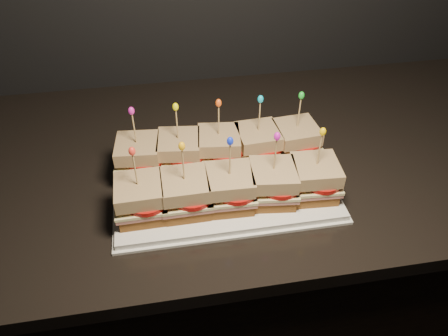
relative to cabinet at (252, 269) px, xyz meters
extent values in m
cube|color=black|center=(0.00, 0.00, 0.00)|extent=(2.59, 0.69, 0.84)
cube|color=black|center=(0.00, 0.00, 0.43)|extent=(2.63, 0.73, 0.03)
cube|color=white|center=(-0.11, -0.11, 0.46)|extent=(0.44, 0.27, 0.02)
cube|color=white|center=(-0.11, -0.11, 0.46)|extent=(0.45, 0.28, 0.01)
cube|color=#593016|center=(-0.27, -0.05, 0.48)|extent=(0.09, 0.09, 0.02)
cube|color=#BB6B60|center=(-0.27, -0.05, 0.50)|extent=(0.10, 0.10, 0.01)
cube|color=beige|center=(-0.27, -0.05, 0.50)|extent=(0.10, 0.10, 0.01)
cylinder|color=#B1120D|center=(-0.26, -0.06, 0.51)|extent=(0.08, 0.08, 0.01)
cube|color=brown|center=(-0.27, -0.05, 0.53)|extent=(0.09, 0.09, 0.03)
cylinder|color=tan|center=(-0.27, -0.05, 0.58)|extent=(0.00, 0.00, 0.09)
ellipsoid|color=#CC1D97|center=(-0.27, -0.05, 0.62)|extent=(0.01, 0.01, 0.02)
cube|color=#593016|center=(-0.19, -0.05, 0.48)|extent=(0.09, 0.09, 0.02)
cube|color=#BB6B60|center=(-0.19, -0.05, 0.50)|extent=(0.10, 0.10, 0.01)
cube|color=beige|center=(-0.19, -0.05, 0.50)|extent=(0.11, 0.10, 0.01)
cylinder|color=#B1120D|center=(-0.18, -0.06, 0.51)|extent=(0.08, 0.08, 0.01)
cube|color=brown|center=(-0.19, -0.05, 0.53)|extent=(0.10, 0.10, 0.03)
cylinder|color=tan|center=(-0.19, -0.05, 0.58)|extent=(0.00, 0.00, 0.09)
ellipsoid|color=#EFED07|center=(-0.19, -0.05, 0.62)|extent=(0.01, 0.01, 0.02)
cube|color=#593016|center=(-0.11, -0.05, 0.48)|extent=(0.09, 0.09, 0.02)
cube|color=#BB6B60|center=(-0.11, -0.05, 0.50)|extent=(0.10, 0.10, 0.01)
cube|color=beige|center=(-0.11, -0.05, 0.50)|extent=(0.10, 0.10, 0.01)
cylinder|color=#B1120D|center=(-0.09, -0.06, 0.51)|extent=(0.08, 0.08, 0.01)
cube|color=brown|center=(-0.11, -0.05, 0.53)|extent=(0.10, 0.10, 0.03)
cylinder|color=tan|center=(-0.11, -0.05, 0.58)|extent=(0.00, 0.00, 0.09)
ellipsoid|color=#F45412|center=(-0.11, -0.05, 0.62)|extent=(0.01, 0.01, 0.02)
cube|color=#593016|center=(-0.02, -0.05, 0.48)|extent=(0.09, 0.09, 0.02)
cube|color=#BB6B60|center=(-0.02, -0.05, 0.50)|extent=(0.10, 0.09, 0.01)
cube|color=beige|center=(-0.02, -0.05, 0.50)|extent=(0.10, 0.10, 0.01)
cylinder|color=#B1120D|center=(-0.01, -0.06, 0.51)|extent=(0.08, 0.08, 0.01)
cube|color=brown|center=(-0.02, -0.05, 0.53)|extent=(0.09, 0.09, 0.03)
cylinder|color=tan|center=(-0.02, -0.05, 0.58)|extent=(0.00, 0.00, 0.09)
ellipsoid|color=#0AABC9|center=(-0.02, -0.05, 0.62)|extent=(0.01, 0.01, 0.02)
cube|color=#593016|center=(0.06, -0.05, 0.48)|extent=(0.09, 0.09, 0.02)
cube|color=#BB6B60|center=(0.06, -0.05, 0.50)|extent=(0.10, 0.10, 0.01)
cube|color=beige|center=(0.06, -0.05, 0.50)|extent=(0.10, 0.10, 0.01)
cylinder|color=#B1120D|center=(0.07, -0.06, 0.51)|extent=(0.08, 0.08, 0.01)
cube|color=brown|center=(0.06, -0.05, 0.53)|extent=(0.09, 0.09, 0.03)
cylinder|color=tan|center=(0.06, -0.05, 0.58)|extent=(0.00, 0.00, 0.09)
ellipsoid|color=green|center=(0.06, -0.05, 0.62)|extent=(0.01, 0.01, 0.02)
cube|color=#593016|center=(-0.27, -0.18, 0.48)|extent=(0.09, 0.09, 0.02)
cube|color=#BB6B60|center=(-0.27, -0.18, 0.50)|extent=(0.09, 0.09, 0.01)
cube|color=beige|center=(-0.27, -0.18, 0.50)|extent=(0.10, 0.09, 0.01)
cylinder|color=#B1120D|center=(-0.26, -0.18, 0.51)|extent=(0.08, 0.08, 0.01)
cube|color=brown|center=(-0.27, -0.18, 0.53)|extent=(0.09, 0.09, 0.03)
cylinder|color=tan|center=(-0.27, -0.18, 0.58)|extent=(0.00, 0.00, 0.09)
ellipsoid|color=red|center=(-0.27, -0.18, 0.62)|extent=(0.01, 0.01, 0.02)
cube|color=#593016|center=(-0.19, -0.18, 0.48)|extent=(0.09, 0.09, 0.02)
cube|color=#BB6B60|center=(-0.19, -0.18, 0.50)|extent=(0.09, 0.09, 0.01)
cube|color=beige|center=(-0.19, -0.18, 0.50)|extent=(0.10, 0.09, 0.01)
cylinder|color=#B1120D|center=(-0.18, -0.18, 0.51)|extent=(0.08, 0.08, 0.01)
cube|color=brown|center=(-0.19, -0.18, 0.53)|extent=(0.09, 0.09, 0.03)
cylinder|color=tan|center=(-0.19, -0.18, 0.58)|extent=(0.00, 0.00, 0.09)
ellipsoid|color=#F5AB0D|center=(-0.19, -0.18, 0.62)|extent=(0.01, 0.01, 0.02)
cube|color=#593016|center=(-0.11, -0.18, 0.48)|extent=(0.09, 0.09, 0.02)
cube|color=#BB6B60|center=(-0.11, -0.18, 0.50)|extent=(0.10, 0.09, 0.01)
cube|color=beige|center=(-0.11, -0.18, 0.50)|extent=(0.10, 0.09, 0.01)
cylinder|color=#B1120D|center=(-0.09, -0.18, 0.51)|extent=(0.08, 0.08, 0.01)
cube|color=brown|center=(-0.11, -0.18, 0.53)|extent=(0.09, 0.09, 0.03)
cylinder|color=tan|center=(-0.11, -0.18, 0.58)|extent=(0.00, 0.00, 0.09)
ellipsoid|color=#142BD7|center=(-0.11, -0.18, 0.62)|extent=(0.01, 0.01, 0.02)
cube|color=#593016|center=(-0.02, -0.18, 0.48)|extent=(0.09, 0.09, 0.02)
cube|color=#BB6B60|center=(-0.02, -0.18, 0.50)|extent=(0.10, 0.10, 0.01)
cube|color=beige|center=(-0.02, -0.18, 0.50)|extent=(0.10, 0.10, 0.01)
cylinder|color=#B1120D|center=(-0.01, -0.18, 0.51)|extent=(0.08, 0.08, 0.01)
cube|color=brown|center=(-0.02, -0.18, 0.53)|extent=(0.10, 0.10, 0.03)
cylinder|color=tan|center=(-0.02, -0.18, 0.58)|extent=(0.00, 0.00, 0.09)
ellipsoid|color=#CE18B5|center=(-0.02, -0.18, 0.62)|extent=(0.01, 0.01, 0.02)
cube|color=#593016|center=(0.06, -0.18, 0.48)|extent=(0.09, 0.09, 0.02)
cube|color=#BB6B60|center=(0.06, -0.18, 0.50)|extent=(0.10, 0.10, 0.01)
cube|color=beige|center=(0.06, -0.18, 0.50)|extent=(0.10, 0.10, 0.01)
cylinder|color=#B1120D|center=(0.07, -0.18, 0.51)|extent=(0.08, 0.08, 0.01)
cube|color=brown|center=(0.06, -0.18, 0.53)|extent=(0.09, 0.09, 0.03)
cylinder|color=tan|center=(0.06, -0.18, 0.58)|extent=(0.00, 0.00, 0.09)
ellipsoid|color=#F0BC03|center=(0.06, -0.18, 0.62)|extent=(0.01, 0.01, 0.02)
camera|label=1|loc=(-0.22, -0.77, 1.07)|focal=35.00mm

